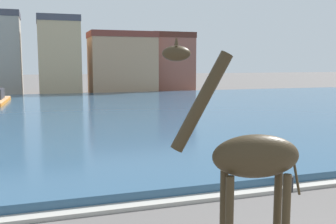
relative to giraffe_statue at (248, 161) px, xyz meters
name	(u,v)px	position (x,y,z in m)	size (l,w,h in m)	color
harbor_water	(119,113)	(2.47, 24.75, -2.17)	(76.25, 40.16, 0.38)	#2D5170
quay_edge_coping	(245,193)	(2.47, 4.42, -2.30)	(76.25, 0.50, 0.12)	#ADA89E
giraffe_statue	(248,161)	(0.00, 0.00, 0.00)	(2.62, 0.97, 4.62)	#382B19
mooring_bollard	(290,184)	(4.02, 4.27, -2.11)	(0.24, 0.24, 0.50)	#232326
townhouse_end_terrace	(59,56)	(-0.86, 47.46, 2.75)	(5.31, 6.09, 10.17)	tan
townhouse_tall_gabled	(122,63)	(7.49, 47.45, 1.85)	(8.94, 5.98, 8.39)	tan
townhouse_wide_warehouse	(170,62)	(15.11, 49.41, 1.96)	(6.42, 5.20, 8.61)	#8E5142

